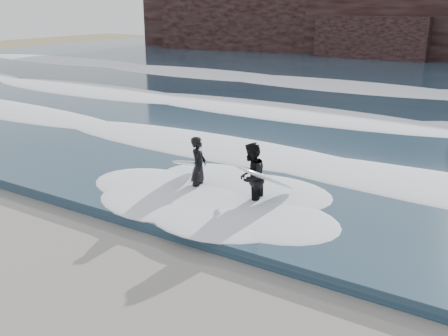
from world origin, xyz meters
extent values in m
plane|color=olive|center=(0.00, 0.00, 0.00)|extent=(120.00, 120.00, 0.00)
cube|color=#233C4E|center=(0.00, 29.00, 0.15)|extent=(90.00, 52.00, 0.30)
ellipsoid|color=white|center=(0.00, 9.00, 0.40)|extent=(60.00, 3.20, 0.20)
ellipsoid|color=white|center=(0.00, 16.00, 0.42)|extent=(60.00, 4.00, 0.24)
ellipsoid|color=white|center=(0.00, 25.00, 0.45)|extent=(60.00, 4.80, 0.30)
imported|color=black|center=(-2.15, 5.63, 0.86)|extent=(0.57, 0.72, 1.72)
ellipsoid|color=white|center=(-2.55, 5.68, 0.89)|extent=(1.41, 2.33, 0.89)
imported|color=black|center=(-0.43, 5.52, 0.91)|extent=(0.84, 1.00, 1.83)
ellipsoid|color=silver|center=(-0.01, 5.52, 0.98)|extent=(1.19, 2.23, 1.19)
camera|label=1|loc=(5.37, -5.01, 5.17)|focal=40.00mm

